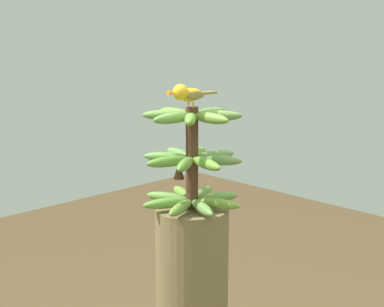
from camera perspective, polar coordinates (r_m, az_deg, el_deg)
name	(u,v)px	position (r m, az deg, el deg)	size (l,w,h in m)	color
banana_bunch	(192,159)	(1.84, -0.02, -0.53)	(0.33, 0.33, 0.34)	#4C2D1E
perched_bird	(187,94)	(1.79, -0.52, 6.03)	(0.06, 0.18, 0.08)	#C68933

